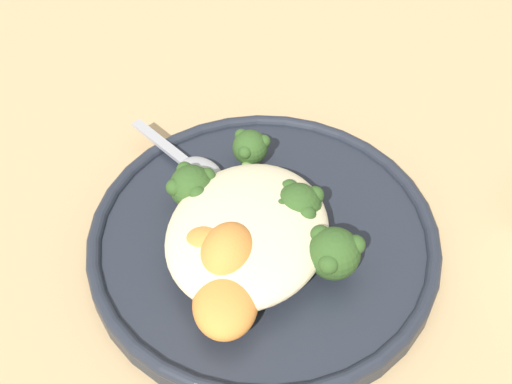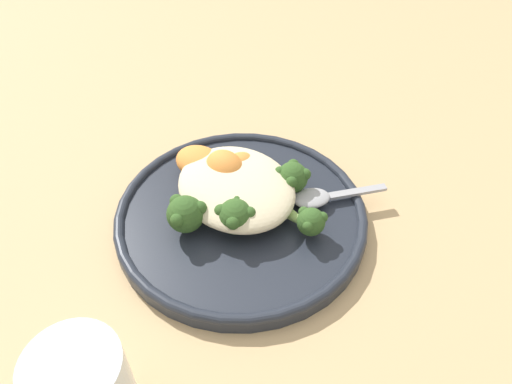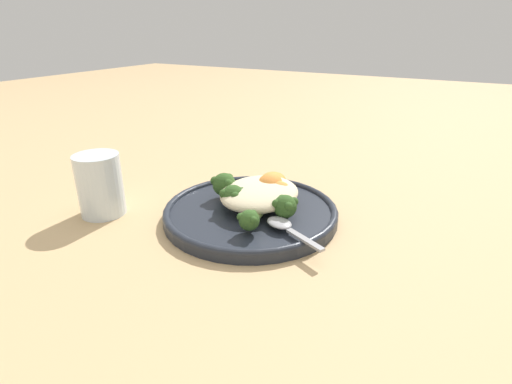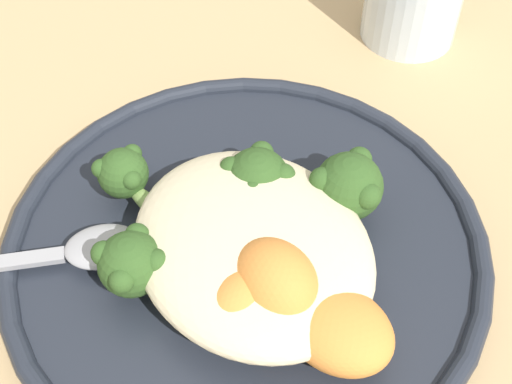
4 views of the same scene
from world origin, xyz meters
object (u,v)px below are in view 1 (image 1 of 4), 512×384
Objects in this scene: broccoli_stalk_1 at (283,214)px; sweet_potato_chunk_1 at (225,304)px; broccoli_stalk_2 at (245,167)px; broccoli_stalk_3 at (199,198)px; plate at (264,240)px; spoon at (194,167)px; sweet_potato_chunk_3 at (209,248)px; sweet_potato_chunk_0 at (225,261)px; sweet_potato_chunk_2 at (228,254)px; quinoa_mound at (248,232)px; broccoli_stalk_0 at (314,252)px.

broccoli_stalk_1 is 1.47× the size of sweet_potato_chunk_1.
broccoli_stalk_3 reaches higher than broccoli_stalk_2.
spoon reaches higher than plate.
broccoli_stalk_1 is 0.69× the size of broccoli_stalk_2.
sweet_potato_chunk_3 is at bearing 146.12° from spoon.
sweet_potato_chunk_0 is 1.33× the size of sweet_potato_chunk_2.
sweet_potato_chunk_1 is 0.05m from sweet_potato_chunk_3.
sweet_potato_chunk_2 is 0.48× the size of spoon.
quinoa_mound is 2.06× the size of sweet_potato_chunk_0.
broccoli_stalk_1 is 0.07m from broccoli_stalk_3.
sweet_potato_chunk_3 is at bearing 78.06° from sweet_potato_chunk_2.
sweet_potato_chunk_1 is 0.15m from spoon.
broccoli_stalk_3 is at bearing 68.11° from quinoa_mound.
broccoli_stalk_3 reaches higher than sweet_potato_chunk_3.
broccoli_stalk_2 is 0.14m from sweet_potato_chunk_1.
sweet_potato_chunk_3 is at bearing 70.32° from sweet_potato_chunk_0.
broccoli_stalk_1 is 0.07m from sweet_potato_chunk_3.
broccoli_stalk_3 is at bearing 31.78° from sweet_potato_chunk_3.
broccoli_stalk_2 is at bearing 15.01° from sweet_potato_chunk_1.
quinoa_mound reaches higher than sweet_potato_chunk_0.
broccoli_stalk_1 reaches higher than broccoli_stalk_3.
quinoa_mound is 0.03m from sweet_potato_chunk_2.
sweet_potato_chunk_3 reaches higher than sweet_potato_chunk_1.
sweet_potato_chunk_0 is at bearing -109.68° from sweet_potato_chunk_3.
broccoli_stalk_0 is (0.00, -0.05, 0.00)m from quinoa_mound.
broccoli_stalk_1 is at bearing -23.80° from sweet_potato_chunk_2.
quinoa_mound is at bearing 174.10° from broccoli_stalk_0.
broccoli_stalk_1 is at bearing -7.41° from sweet_potato_chunk_1.
spoon is at bearing 115.57° from broccoli_stalk_1.
sweet_potato_chunk_1 is at bearing -157.92° from sweet_potato_chunk_0.
sweet_potato_chunk_3 reaches higher than plate.
sweet_potato_chunk_0 is at bearing 167.18° from quinoa_mound.
quinoa_mound is 0.05m from broccoli_stalk_3.
quinoa_mound is at bearing -166.87° from broccoli_stalk_2.
plate is at bearing -142.91° from broccoli_stalk_3.
sweet_potato_chunk_2 is (0.00, -0.00, 0.01)m from sweet_potato_chunk_0.
broccoli_stalk_3 is at bearing 141.55° from broccoli_stalk_1.
broccoli_stalk_3 is at bearing 144.94° from spoon.
broccoli_stalk_1 is (0.03, 0.03, -0.00)m from broccoli_stalk_0.
broccoli_stalk_0 is 0.08m from sweet_potato_chunk_3.
sweet_potato_chunk_1 reaches higher than plate.
sweet_potato_chunk_3 is at bearing -168.38° from broccoli_stalk_0.
broccoli_stalk_0 is 1.39× the size of broccoli_stalk_3.
sweet_potato_chunk_0 is (-0.06, 0.03, -0.00)m from broccoli_stalk_1.
broccoli_stalk_3 is 0.05m from spoon.
sweet_potato_chunk_2 is (-0.05, -0.04, 0.01)m from broccoli_stalk_3.
sweet_potato_chunk_1 is at bearing -131.58° from broccoli_stalk_0.
sweet_potato_chunk_1 is 1.31× the size of sweet_potato_chunk_3.
broccoli_stalk_2 is 0.10m from sweet_potato_chunk_2.
broccoli_stalk_3 is 1.61× the size of sweet_potato_chunk_2.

